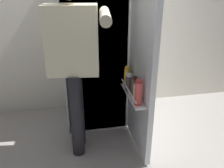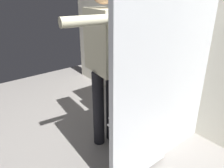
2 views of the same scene
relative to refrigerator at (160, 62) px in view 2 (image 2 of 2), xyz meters
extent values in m
plane|color=gray|center=(-0.03, -0.52, -0.89)|extent=(5.52, 5.52, 0.00)
cube|color=silver|center=(-0.03, 0.43, 0.33)|extent=(4.40, 0.10, 2.44)
cube|color=silver|center=(-0.03, 0.05, 0.00)|extent=(0.69, 0.65, 1.78)
cube|color=white|center=(-0.03, -0.27, 0.00)|extent=(0.65, 0.01, 1.74)
cube|color=white|center=(-0.03, -0.22, -0.08)|extent=(0.61, 0.09, 0.01)
cube|color=silver|center=(0.34, -0.61, 0.01)|extent=(0.05, 0.67, 1.73)
cube|color=white|center=(0.27, -0.61, -0.29)|extent=(0.10, 0.55, 0.01)
cylinder|color=silver|center=(0.23, -0.61, -0.23)|extent=(0.01, 0.53, 0.01)
cylinder|color=brown|center=(0.28, -0.63, -0.19)|extent=(0.07, 0.07, 0.17)
cylinder|color=black|center=(0.28, -0.63, -0.10)|extent=(0.05, 0.05, 0.02)
cylinder|color=#DB4C47|center=(0.27, -0.80, -0.18)|extent=(0.07, 0.07, 0.21)
cylinder|color=#B22D28|center=(0.27, -0.80, -0.06)|extent=(0.06, 0.06, 0.03)
cylinder|color=white|center=(0.28, -0.71, -0.20)|extent=(0.06, 0.06, 0.16)
cylinder|color=#335BB2|center=(0.28, -0.71, -0.12)|extent=(0.05, 0.05, 0.02)
cylinder|color=gold|center=(0.27, -0.40, -0.19)|extent=(0.06, 0.06, 0.19)
cylinder|color=#BC8419|center=(0.27, -0.40, -0.08)|extent=(0.05, 0.05, 0.02)
cylinder|color=#333842|center=(0.26, -0.51, -0.20)|extent=(0.07, 0.07, 0.15)
cylinder|color=silver|center=(0.26, -0.51, -0.12)|extent=(0.06, 0.06, 0.02)
cylinder|color=green|center=(0.27, -0.37, -0.19)|extent=(0.05, 0.05, 0.18)
cylinder|color=#195B28|center=(0.27, -0.37, -0.09)|extent=(0.04, 0.04, 0.02)
cylinder|color=red|center=(0.08, -0.22, -0.02)|extent=(0.10, 0.10, 0.11)
cylinder|color=black|center=(-0.25, -0.45, -0.47)|extent=(0.12, 0.12, 0.84)
cylinder|color=black|center=(-0.28, -0.61, -0.47)|extent=(0.12, 0.12, 0.84)
cube|color=beige|center=(-0.26, -0.53, 0.25)|extent=(0.47, 0.28, 0.60)
cylinder|color=beige|center=(-0.23, -0.31, 0.23)|extent=(0.08, 0.08, 0.56)
cylinder|color=beige|center=(-0.02, -0.79, 0.49)|extent=(0.16, 0.57, 0.08)
camera|label=1|loc=(-0.30, -2.52, 0.72)|focal=37.04mm
camera|label=2|loc=(1.36, -1.77, 0.69)|focal=34.73mm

